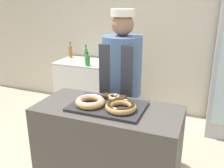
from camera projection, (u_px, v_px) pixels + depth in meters
The scene contains 14 objects.
wall_back at pixel (160, 30), 3.85m from camera, with size 8.00×0.06×2.70m.
display_counter at pixel (108, 154), 2.27m from camera, with size 1.25×0.59×0.92m.
serving_tray at pixel (108, 106), 2.11m from camera, with size 0.62×0.42×0.02m.
donut_light_glaze at pixel (90, 101), 2.10m from camera, with size 0.25×0.25×0.06m.
donut_chocolate_glaze at pixel (121, 106), 2.00m from camera, with size 0.25×0.25×0.06m.
donut_mini_center at pixel (114, 97), 2.23m from camera, with size 0.12×0.12×0.03m.
brownie_back_left at pixel (107, 96), 2.25m from camera, with size 0.09×0.09×0.03m.
brownie_back_right at pixel (120, 98), 2.21m from camera, with size 0.09×0.09×0.03m.
baker_person at pixel (122, 88), 2.68m from camera, with size 0.41×0.41×1.71m.
chest_freezer at pixel (89, 85), 4.21m from camera, with size 0.99×0.62×0.83m.
bottle_green at pixel (86, 54), 4.15m from camera, with size 0.06×0.06×0.26m.
bottle_green_b at pixel (88, 61), 3.81m from camera, with size 0.08×0.08×0.21m.
bottle_amber at pixel (71, 52), 4.33m from camera, with size 0.06×0.06×0.27m.
bottle_green_b_b at pixel (115, 57), 4.02m from camera, with size 0.07×0.07×0.23m.
Camera 1 is at (0.75, -1.79, 1.80)m, focal length 40.00 mm.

